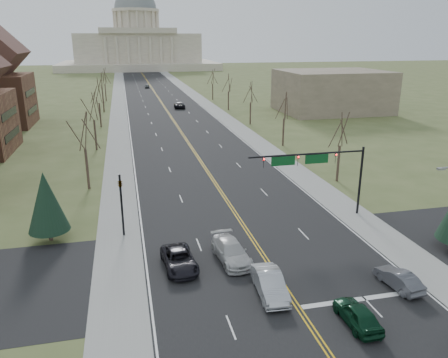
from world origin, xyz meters
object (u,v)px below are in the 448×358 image
car_sb_inner_lead (270,284)px  car_sb_outer_lead (179,260)px  car_sb_inner_second (231,251)px  car_far_sb (147,86)px  signal_mast (316,164)px  car_far_nb (179,105)px  car_nb_outer_lead (399,279)px  signal_left (121,198)px  car_nb_inner_lead (357,314)px

car_sb_inner_lead → car_sb_outer_lead: bearing=141.6°
car_sb_inner_second → car_far_sb: car_sb_inner_second is taller
signal_mast → car_far_nb: bearing=92.8°
car_nb_outer_lead → car_far_sb: bearing=-93.6°
signal_left → car_sb_inner_second: (8.63, -6.94, -2.89)m
signal_left → car_nb_outer_lead: size_ratio=1.47×
signal_mast → car_nb_inner_lead: signal_mast is taller
car_sb_inner_second → car_sb_outer_lead: bearing=178.6°
car_sb_inner_lead → signal_left: bearing=132.4°
car_nb_outer_lead → signal_mast: bearing=-94.6°
car_sb_outer_lead → car_far_nb: (10.88, 83.67, 0.08)m
signal_mast → car_sb_outer_lead: (-14.67, -7.23, -5.02)m
car_far_nb → car_nb_outer_lead: bearing=96.3°
signal_mast → car_nb_inner_lead: (-4.46, -17.01, -5.03)m
car_nb_inner_lead → car_far_nb: (0.68, 93.45, 0.09)m
car_sb_inner_lead → car_far_nb: car_sb_inner_lead is taller
car_sb_inner_lead → car_far_sb: car_sb_inner_lead is taller
car_far_nb → car_sb_inner_second: bearing=89.0°
car_sb_inner_second → car_far_nb: size_ratio=0.96×
signal_left → car_far_nb: (15.16, 76.44, -2.89)m
car_nb_inner_lead → car_far_nb: 93.45m
signal_left → car_nb_inner_lead: size_ratio=1.42×
signal_mast → signal_left: 19.06m
car_sb_inner_second → car_far_sb: size_ratio=1.33×
signal_mast → car_nb_outer_lead: 14.62m
signal_mast → car_far_nb: (-3.79, 76.44, -4.94)m
car_nb_inner_lead → car_far_sb: bearing=-88.7°
car_sb_outer_lead → car_far_nb: 84.38m
signal_left → car_nb_outer_lead: 24.16m
signal_left → car_nb_inner_lead: 22.54m
car_sb_outer_lead → car_nb_inner_lead: bearing=-47.9°
car_nb_inner_lead → signal_left: bearing=-50.2°
car_nb_outer_lead → car_sb_inner_lead: bearing=-15.1°
car_nb_outer_lead → car_far_sb: size_ratio=0.98×
car_nb_inner_lead → car_sb_inner_second: bearing=-60.4°
car_far_sb → car_far_nb: bearing=-80.3°
car_nb_inner_lead → car_sb_inner_second: 11.64m
signal_left → car_sb_outer_lead: 8.92m
car_sb_outer_lead → car_sb_inner_second: 4.36m
car_sb_outer_lead → car_sb_inner_lead: bearing=-45.9°
car_nb_inner_lead → car_sb_inner_lead: (-4.37, 4.56, 0.11)m
signal_left → car_far_sb: (9.78, 127.23, -2.99)m
car_sb_outer_lead → car_far_sb: bearing=83.5°
car_nb_outer_lead → car_sb_inner_second: bearing=-39.0°
signal_left → signal_mast: bearing=-0.0°
car_nb_outer_lead → car_sb_inner_second: car_sb_inner_second is taller
car_sb_outer_lead → car_nb_outer_lead: bearing=-26.9°
signal_mast → car_far_sb: 127.66m
signal_mast → car_sb_outer_lead: signal_mast is taller
car_far_sb → signal_left: bearing=-90.7°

